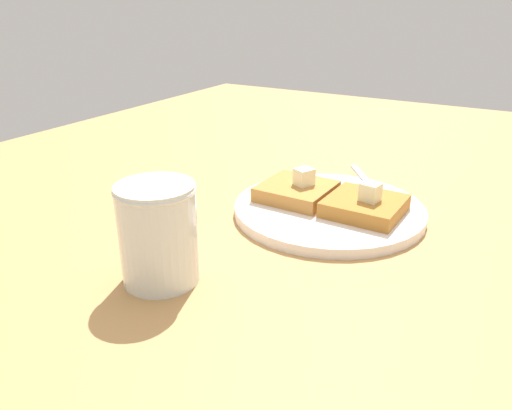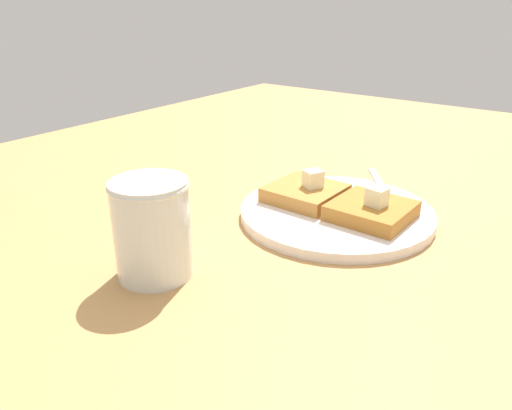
{
  "view_description": "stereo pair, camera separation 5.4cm",
  "coord_description": "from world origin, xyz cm",
  "views": [
    {
      "loc": [
        -21.66,
        65.43,
        28.14
      ],
      "look_at": [
        3.14,
        22.79,
        7.22
      ],
      "focal_mm": 35.0,
      "sensor_mm": 36.0,
      "label": 1
    },
    {
      "loc": [
        -26.13,
        62.5,
        28.14
      ],
      "look_at": [
        3.14,
        22.79,
        7.22
      ],
      "focal_mm": 35.0,
      "sensor_mm": 36.0,
      "label": 2
    }
  ],
  "objects": [
    {
      "name": "table_surface",
      "position": [
        0.0,
        0.0,
        1.36
      ],
      "size": [
        129.32,
        129.32,
        2.72
      ],
      "primitive_type": "cube",
      "color": "tan",
      "rests_on": "ground"
    },
    {
      "name": "plate",
      "position": [
        -0.85,
        11.56,
        3.41
      ],
      "size": [
        23.55,
        23.55,
        1.22
      ],
      "color": "white",
      "rests_on": "table_surface"
    },
    {
      "name": "toast_slice_left",
      "position": [
        -5.41,
        11.68,
        4.85
      ],
      "size": [
        8.83,
        8.74,
        1.83
      ],
      "primitive_type": "cube",
      "rotation": [
        0.0,
        0.0,
        -0.03
      ],
      "color": "#B1712C",
      "rests_on": "plate"
    },
    {
      "name": "toast_slice_middle",
      "position": [
        3.71,
        11.44,
        4.85
      ],
      "size": [
        8.83,
        8.74,
        1.83
      ],
      "primitive_type": "cube",
      "rotation": [
        0.0,
        0.0,
        -0.03
      ],
      "color": "#BA7C38",
      "rests_on": "plate"
    },
    {
      "name": "butter_pat_primary",
      "position": [
        -6.0,
        11.93,
        6.84
      ],
      "size": [
        2.44,
        2.26,
        2.15
      ],
      "primitive_type": "cube",
      "rotation": [
        0.0,
        0.0,
        2.98
      ],
      "color": "#F0F2C7",
      "rests_on": "toast_slice_left"
    },
    {
      "name": "butter_pat_secondary",
      "position": [
        2.92,
        11.05,
        6.84
      ],
      "size": [
        2.69,
        2.79,
        2.15
      ],
      "primitive_type": "cube",
      "rotation": [
        0.0,
        0.0,
        1.11
      ],
      "color": "#F5F0C6",
      "rests_on": "toast_slice_middle"
    },
    {
      "name": "fork",
      "position": [
        -3.61,
        3.63,
        4.12
      ],
      "size": [
        10.51,
        13.83,
        0.36
      ],
      "color": "silver",
      "rests_on": "plate"
    },
    {
      "name": "syrup_jar",
      "position": [
        7.12,
        34.02,
        7.33
      ],
      "size": [
        7.54,
        7.54,
        9.71
      ],
      "color": "#5B270A",
      "rests_on": "table_surface"
    }
  ]
}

